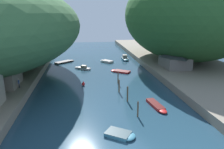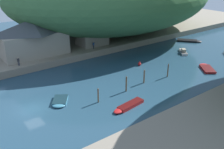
# 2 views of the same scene
# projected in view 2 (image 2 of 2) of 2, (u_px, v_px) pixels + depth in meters

# --- Properties ---
(water_surface) EXTENTS (130.00, 130.00, 0.00)m
(water_surface) POSITION_uv_depth(u_px,v_px,m) (171.00, 65.00, 52.81)
(water_surface) COLOR #234256
(water_surface) RESTS_ON ground
(left_bank) EXTENTS (22.00, 120.00, 1.45)m
(left_bank) POSITION_uv_depth(u_px,v_px,m) (105.00, 37.00, 70.43)
(left_bank) COLOR gray
(left_bank) RESTS_ON ground
(waterfront_building) EXTENTS (7.59, 14.55, 7.66)m
(waterfront_building) POSITION_uv_depth(u_px,v_px,m) (33.00, 37.00, 52.70)
(waterfront_building) COLOR gray
(waterfront_building) RESTS_ON left_bank
(boathouse_shed) EXTENTS (5.49, 7.15, 4.80)m
(boathouse_shed) POSITION_uv_depth(u_px,v_px,m) (92.00, 35.00, 60.11)
(boathouse_shed) COLOR gray
(boathouse_shed) RESTS_ON left_bank
(boat_yellow_tender) EXTENTS (5.30, 4.67, 0.40)m
(boat_yellow_tender) POSITION_uv_depth(u_px,v_px,m) (206.00, 68.00, 50.60)
(boat_yellow_tender) COLOR red
(boat_yellow_tender) RESTS_ON water_surface
(boat_near_quay) EXTENTS (2.02, 5.79, 0.47)m
(boat_near_quay) POSITION_uv_depth(u_px,v_px,m) (128.00, 106.00, 36.84)
(boat_near_quay) COLOR red
(boat_near_quay) RESTS_ON water_surface
(boat_small_dinghy) EXTENTS (4.65, 4.05, 1.11)m
(boat_small_dinghy) POSITION_uv_depth(u_px,v_px,m) (183.00, 51.00, 59.88)
(boat_small_dinghy) COLOR white
(boat_small_dinghy) RESTS_ON water_surface
(boat_far_right_bank) EXTENTS (4.21, 3.76, 0.45)m
(boat_far_right_bank) POSITION_uv_depth(u_px,v_px,m) (60.00, 102.00, 38.09)
(boat_far_right_bank) COLOR teal
(boat_far_right_bank) RESTS_ON water_surface
(boat_mid_channel) EXTENTS (6.27, 5.83, 0.45)m
(boat_mid_channel) POSITION_uv_depth(u_px,v_px,m) (190.00, 41.00, 68.53)
(boat_mid_channel) COLOR black
(boat_mid_channel) RESTS_ON water_surface
(mooring_post_nearest) EXTENTS (0.23, 0.23, 2.40)m
(mooring_post_nearest) POSITION_uv_depth(u_px,v_px,m) (98.00, 95.00, 37.91)
(mooring_post_nearest) COLOR brown
(mooring_post_nearest) RESTS_ON water_surface
(mooring_post_second) EXTENTS (0.26, 0.26, 2.73)m
(mooring_post_second) POSITION_uv_depth(u_px,v_px,m) (126.00, 84.00, 41.18)
(mooring_post_second) COLOR brown
(mooring_post_second) RESTS_ON water_surface
(mooring_post_middle) EXTENTS (0.27, 0.27, 2.54)m
(mooring_post_middle) POSITION_uv_depth(u_px,v_px,m) (144.00, 76.00, 44.19)
(mooring_post_middle) COLOR brown
(mooring_post_middle) RESTS_ON water_surface
(mooring_post_fourth) EXTENTS (0.23, 0.23, 2.63)m
(mooring_post_fourth) POSITION_uv_depth(u_px,v_px,m) (168.00, 70.00, 46.57)
(mooring_post_fourth) COLOR brown
(mooring_post_fourth) RESTS_ON water_surface
(channel_buoy_near) EXTENTS (0.66, 0.66, 1.00)m
(channel_buoy_near) POSITION_uv_depth(u_px,v_px,m) (140.00, 64.00, 52.16)
(channel_buoy_near) COLOR red
(channel_buoy_near) RESTS_ON water_surface
(person_on_quay) EXTENTS (0.29, 0.41, 1.69)m
(person_on_quay) POSITION_uv_depth(u_px,v_px,m) (94.00, 45.00, 57.71)
(person_on_quay) COLOR #282D3D
(person_on_quay) RESTS_ON left_bank
(person_by_boathouse) EXTENTS (0.25, 0.40, 1.69)m
(person_by_boathouse) POSITION_uv_depth(u_px,v_px,m) (18.00, 61.00, 47.94)
(person_by_boathouse) COLOR #282D3D
(person_by_boathouse) RESTS_ON left_bank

